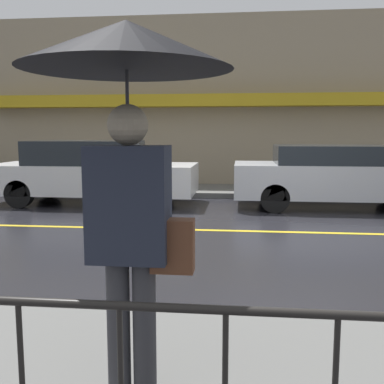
{
  "coord_description": "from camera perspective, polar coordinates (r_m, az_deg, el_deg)",
  "views": [
    {
      "loc": [
        -0.78,
        -7.57,
        1.67
      ],
      "look_at": [
        -1.4,
        -1.91,
        0.92
      ],
      "focal_mm": 42.0,
      "sensor_mm": 36.0,
      "label": 1
    }
  ],
  "objects": [
    {
      "name": "car_silver",
      "position": [
        10.48,
        17.71,
        2.0
      ],
      "size": [
        4.52,
        1.77,
        1.39
      ],
      "color": "#B2B5BA",
      "rests_on": "ground_plane"
    },
    {
      "name": "pedestrian",
      "position": [
        2.5,
        -8.12,
        11.94
      ],
      "size": [
        1.15,
        1.15,
        2.12
      ],
      "color": "#333338",
      "rests_on": "sidewalk_near"
    },
    {
      "name": "sidewalk_far",
      "position": [
        12.54,
        9.74,
        0.08
      ],
      "size": [
        28.0,
        2.12,
        0.14
      ],
      "color": "#60605E",
      "rests_on": "ground_plane"
    },
    {
      "name": "ground_plane",
      "position": [
        7.79,
        11.87,
        -5.01
      ],
      "size": [
        80.0,
        80.0,
        0.0
      ],
      "primitive_type": "plane",
      "color": "black"
    },
    {
      "name": "building_storefront",
      "position": [
        13.64,
        9.68,
        11.13
      ],
      "size": [
        28.0,
        0.85,
        5.1
      ],
      "color": "gray",
      "rests_on": "ground_plane"
    },
    {
      "name": "lane_marking",
      "position": [
        7.79,
        11.87,
        -4.98
      ],
      "size": [
        25.2,
        0.12,
        0.01
      ],
      "color": "gold",
      "rests_on": "ground_plane"
    },
    {
      "name": "car_white",
      "position": [
        10.85,
        -12.57,
        2.51
      ],
      "size": [
        4.78,
        1.77,
        1.49
      ],
      "color": "silver",
      "rests_on": "ground_plane"
    }
  ]
}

